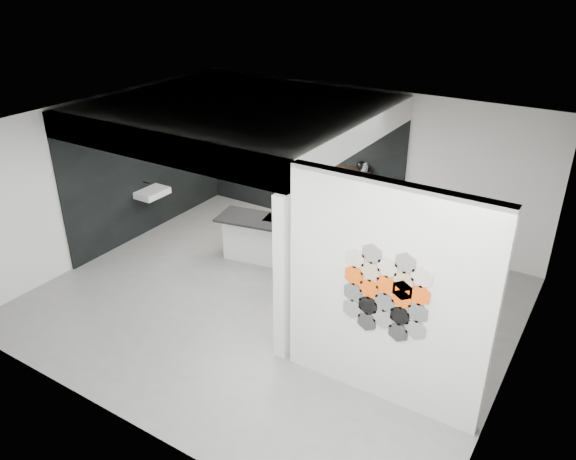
{
  "coord_description": "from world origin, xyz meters",
  "views": [
    {
      "loc": [
        4.14,
        -6.14,
        4.89
      ],
      "look_at": [
        0.1,
        0.3,
        1.15
      ],
      "focal_mm": 35.0,
      "sensor_mm": 36.0,
      "label": 1
    }
  ],
  "objects_px": {
    "bottle_dark": "(278,149)",
    "utensil_cup": "(268,148)",
    "kettle": "(361,166)",
    "stockpot": "(260,145)",
    "wall_basin": "(152,193)",
    "glass_vase": "(365,167)",
    "kitchen_island": "(264,238)",
    "glass_bowl": "(364,168)",
    "partition_panel": "(386,297)"
  },
  "relations": [
    {
      "from": "stockpot",
      "to": "glass_vase",
      "type": "height_order",
      "value": "stockpot"
    },
    {
      "from": "kettle",
      "to": "wall_basin",
      "type": "bearing_deg",
      "value": -132.94
    },
    {
      "from": "wall_basin",
      "to": "kettle",
      "type": "height_order",
      "value": "kettle"
    },
    {
      "from": "bottle_dark",
      "to": "utensil_cup",
      "type": "distance_m",
      "value": 0.23
    },
    {
      "from": "utensil_cup",
      "to": "kitchen_island",
      "type": "bearing_deg",
      "value": -58.43
    },
    {
      "from": "partition_panel",
      "to": "wall_basin",
      "type": "bearing_deg",
      "value": 161.77
    },
    {
      "from": "wall_basin",
      "to": "stockpot",
      "type": "height_order",
      "value": "stockpot"
    },
    {
      "from": "stockpot",
      "to": "kettle",
      "type": "relative_size",
      "value": 1.12
    },
    {
      "from": "kitchen_island",
      "to": "glass_bowl",
      "type": "relative_size",
      "value": 11.66
    },
    {
      "from": "kettle",
      "to": "kitchen_island",
      "type": "bearing_deg",
      "value": -103.05
    },
    {
      "from": "bottle_dark",
      "to": "utensil_cup",
      "type": "xyz_separation_m",
      "value": [
        -0.23,
        0.0,
        -0.03
      ]
    },
    {
      "from": "kitchen_island",
      "to": "kettle",
      "type": "height_order",
      "value": "kettle"
    },
    {
      "from": "kitchen_island",
      "to": "glass_vase",
      "type": "xyz_separation_m",
      "value": [
        1.03,
        1.8,
        0.97
      ]
    },
    {
      "from": "stockpot",
      "to": "glass_vase",
      "type": "xyz_separation_m",
      "value": [
        2.34,
        0.0,
        -0.02
      ]
    },
    {
      "from": "glass_bowl",
      "to": "utensil_cup",
      "type": "relative_size",
      "value": 1.34
    },
    {
      "from": "stockpot",
      "to": "utensil_cup",
      "type": "bearing_deg",
      "value": 0.0
    },
    {
      "from": "kettle",
      "to": "glass_bowl",
      "type": "distance_m",
      "value": 0.07
    },
    {
      "from": "kitchen_island",
      "to": "bottle_dark",
      "type": "distance_m",
      "value": 2.23
    },
    {
      "from": "kettle",
      "to": "utensil_cup",
      "type": "bearing_deg",
      "value": -164.78
    },
    {
      "from": "kitchen_island",
      "to": "kettle",
      "type": "bearing_deg",
      "value": 50.74
    },
    {
      "from": "kitchen_island",
      "to": "glass_bowl",
      "type": "height_order",
      "value": "glass_bowl"
    },
    {
      "from": "partition_panel",
      "to": "stockpot",
      "type": "height_order",
      "value": "partition_panel"
    },
    {
      "from": "utensil_cup",
      "to": "wall_basin",
      "type": "bearing_deg",
      "value": -121.16
    },
    {
      "from": "kettle",
      "to": "utensil_cup",
      "type": "xyz_separation_m",
      "value": [
        -2.08,
        0.0,
        -0.03
      ]
    },
    {
      "from": "wall_basin",
      "to": "stockpot",
      "type": "bearing_deg",
      "value": 63.05
    },
    {
      "from": "partition_panel",
      "to": "utensil_cup",
      "type": "bearing_deg",
      "value": 137.49
    },
    {
      "from": "stockpot",
      "to": "glass_vase",
      "type": "bearing_deg",
      "value": 0.0
    },
    {
      "from": "partition_panel",
      "to": "stockpot",
      "type": "bearing_deg",
      "value": 138.8
    },
    {
      "from": "wall_basin",
      "to": "utensil_cup",
      "type": "height_order",
      "value": "utensil_cup"
    },
    {
      "from": "glass_vase",
      "to": "kitchen_island",
      "type": "bearing_deg",
      "value": -119.84
    },
    {
      "from": "kettle",
      "to": "glass_vase",
      "type": "height_order",
      "value": "kettle"
    },
    {
      "from": "partition_panel",
      "to": "glass_bowl",
      "type": "height_order",
      "value": "partition_panel"
    },
    {
      "from": "wall_basin",
      "to": "glass_vase",
      "type": "distance_m",
      "value": 4.01
    },
    {
      "from": "bottle_dark",
      "to": "utensil_cup",
      "type": "height_order",
      "value": "bottle_dark"
    },
    {
      "from": "wall_basin",
      "to": "bottle_dark",
      "type": "relative_size",
      "value": 3.6
    },
    {
      "from": "kitchen_island",
      "to": "glass_vase",
      "type": "distance_m",
      "value": 2.29
    },
    {
      "from": "glass_vase",
      "to": "bottle_dark",
      "type": "bearing_deg",
      "value": 180.0
    },
    {
      "from": "kitchen_island",
      "to": "utensil_cup",
      "type": "relative_size",
      "value": 15.57
    },
    {
      "from": "kitchen_island",
      "to": "stockpot",
      "type": "bearing_deg",
      "value": 114.93
    },
    {
      "from": "kettle",
      "to": "utensil_cup",
      "type": "height_order",
      "value": "kettle"
    },
    {
      "from": "wall_basin",
      "to": "glass_bowl",
      "type": "height_order",
      "value": "glass_bowl"
    },
    {
      "from": "partition_panel",
      "to": "wall_basin",
      "type": "distance_m",
      "value": 5.78
    },
    {
      "from": "bottle_dark",
      "to": "partition_panel",
      "type": "bearing_deg",
      "value": -44.13
    },
    {
      "from": "kettle",
      "to": "glass_bowl",
      "type": "height_order",
      "value": "kettle"
    },
    {
      "from": "kitchen_island",
      "to": "glass_bowl",
      "type": "distance_m",
      "value": 2.29
    },
    {
      "from": "partition_panel",
      "to": "kitchen_island",
      "type": "relative_size",
      "value": 1.71
    },
    {
      "from": "utensil_cup",
      "to": "glass_vase",
      "type": "bearing_deg",
      "value": 0.0
    },
    {
      "from": "glass_bowl",
      "to": "bottle_dark",
      "type": "height_order",
      "value": "bottle_dark"
    },
    {
      "from": "stockpot",
      "to": "bottle_dark",
      "type": "distance_m",
      "value": 0.43
    },
    {
      "from": "stockpot",
      "to": "utensil_cup",
      "type": "distance_m",
      "value": 0.2
    }
  ]
}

